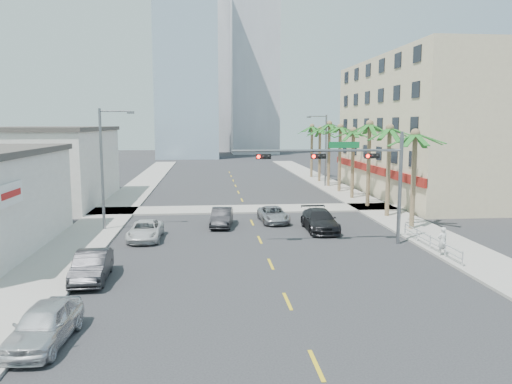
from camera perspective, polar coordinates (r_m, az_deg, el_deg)
ground at (r=24.77m, az=2.87°, el=-10.78°), size 260.00×260.00×0.00m
sidewalk_right at (r=46.57m, az=13.98°, el=-2.09°), size 4.00×120.00×0.15m
sidewalk_left at (r=44.74m, az=-16.43°, el=-2.58°), size 4.00×120.00×0.15m
sidewalk_cross at (r=46.02m, az=-1.11°, el=-1.97°), size 80.00×4.00×0.15m
building_right at (r=59.00m, az=20.21°, el=6.95°), size 15.25×28.00×15.00m
building_left_far at (r=53.84m, az=-22.84°, el=2.63°), size 11.00×18.00×7.20m
tower_far_left at (r=119.40m, az=-7.93°, el=15.49°), size 14.00×14.00×48.00m
tower_far_right at (r=135.62m, az=-0.17°, el=17.19°), size 12.00×12.00×60.00m
tower_far_center at (r=148.80m, az=-5.45°, el=12.83°), size 16.00×16.00×42.00m
traffic_signal_mast at (r=32.64m, az=10.99°, el=2.69°), size 11.12×0.54×7.20m
palm_tree_0 at (r=38.32m, az=17.75°, el=6.23°), size 4.80×4.80×7.80m
palm_tree_1 at (r=43.14m, az=15.04°, el=6.93°), size 4.80×4.80×8.16m
palm_tree_2 at (r=48.04m, az=12.87°, el=7.48°), size 4.80×4.80×8.52m
palm_tree_3 at (r=53.01m, az=11.08°, el=6.79°), size 4.80×4.80×7.80m
palm_tree_4 at (r=58.01m, az=9.62°, el=7.25°), size 4.80×4.80×8.16m
palm_tree_5 at (r=63.05m, az=8.39°, el=7.62°), size 4.80×4.80×8.52m
palm_tree_6 at (r=68.11m, az=7.32°, el=7.07°), size 4.80×4.80×7.80m
palm_tree_7 at (r=73.19m, az=6.42°, el=7.40°), size 4.80×4.80×8.16m
streetlight_left at (r=38.08m, az=-16.93°, el=3.20°), size 2.55×0.25×9.00m
streetlight_right at (r=62.97m, az=7.80°, el=5.16°), size 2.55×0.25×9.00m
guardrail at (r=33.10m, az=19.30°, el=-5.24°), size 0.08×8.08×1.00m
car_parked_near at (r=20.02m, az=-23.04°, el=-13.76°), size 2.10×4.50×1.49m
car_parked_mid at (r=26.83m, az=-18.26°, el=-8.05°), size 1.78×4.58×1.49m
car_parked_far at (r=35.02m, az=-12.53°, el=-4.33°), size 2.20×4.66×1.29m
car_lane_left at (r=38.70m, az=-3.95°, el=-2.91°), size 1.98×4.45×1.42m
car_lane_center at (r=40.24m, az=2.01°, el=-2.59°), size 2.35×4.65×1.26m
car_lane_right at (r=37.34m, az=7.29°, el=-3.23°), size 2.21×5.41×1.57m
pedestrian at (r=31.63m, az=20.53°, el=-5.29°), size 0.67×0.50×1.69m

